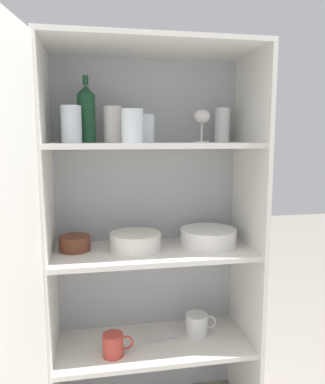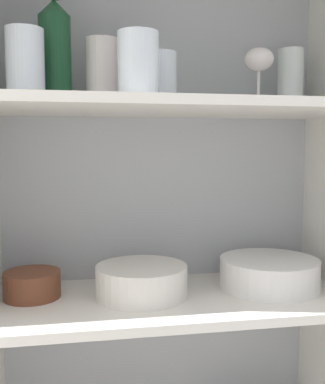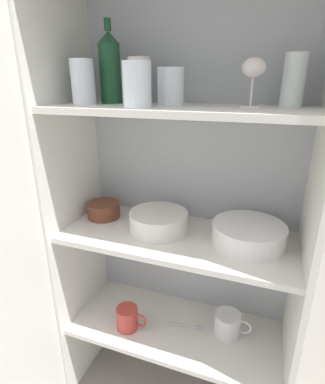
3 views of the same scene
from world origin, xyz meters
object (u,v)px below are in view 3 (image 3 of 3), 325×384
plate_stack_white (248,234)px  serving_bowl_small (104,209)px  mixing_bowl_large (159,220)px  wine_bottle (110,68)px  coffee_mug_primary (228,324)px

plate_stack_white → serving_bowl_small: bearing=177.3°
plate_stack_white → mixing_bowl_large: bearing=-178.4°
plate_stack_white → serving_bowl_small: size_ratio=1.87×
mixing_bowl_large → serving_bowl_small: size_ratio=1.64×
plate_stack_white → serving_bowl_small: 0.56m
mixing_bowl_large → wine_bottle: bearing=168.5°
wine_bottle → plate_stack_white: size_ratio=1.09×
wine_bottle → mixing_bowl_large: size_ratio=1.24×
wine_bottle → plate_stack_white: bearing=-3.3°
wine_bottle → plate_stack_white: wine_bottle is taller
wine_bottle → coffee_mug_primary: wine_bottle is taller
serving_bowl_small → coffee_mug_primary: serving_bowl_small is taller
serving_bowl_small → wine_bottle: bearing=2.9°
mixing_bowl_large → coffee_mug_primary: mixing_bowl_large is taller
wine_bottle → mixing_bowl_large: (0.18, -0.04, -0.51)m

